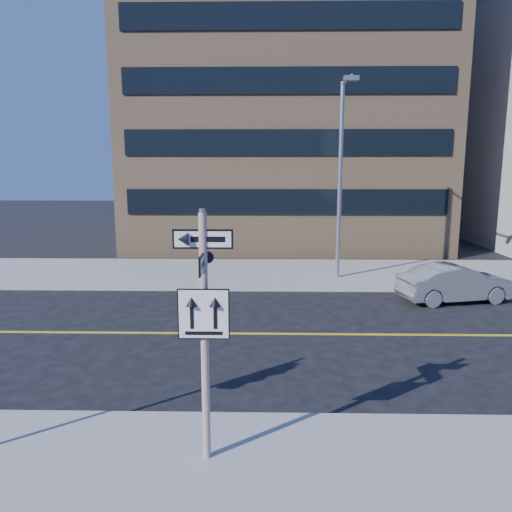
{
  "coord_description": "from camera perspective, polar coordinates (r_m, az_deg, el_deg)",
  "views": [
    {
      "loc": [
        0.96,
        -9.92,
        4.84
      ],
      "look_at": [
        0.67,
        4.0,
        2.31
      ],
      "focal_mm": 35.0,
      "sensor_mm": 36.0,
      "label": 1
    }
  ],
  "objects": [
    {
      "name": "ground",
      "position": [
        11.08,
        -4.03,
        -15.64
      ],
      "size": [
        120.0,
        120.0,
        0.0
      ],
      "primitive_type": "plane",
      "color": "black",
      "rests_on": "ground"
    },
    {
      "name": "sign_pole",
      "position": [
        7.85,
        -5.93,
        -7.61
      ],
      "size": [
        0.92,
        0.92,
        4.06
      ],
      "color": "white",
      "rests_on": "near_sidewalk"
    },
    {
      "name": "parked_car_b",
      "position": [
        19.35,
        21.9,
        -2.9
      ],
      "size": [
        2.26,
        4.32,
        1.35
      ],
      "primitive_type": "imported",
      "rotation": [
        0.0,
        0.0,
        1.78
      ],
      "color": "slate",
      "rests_on": "ground"
    },
    {
      "name": "streetlight_a",
      "position": [
        20.9,
        9.71,
        9.91
      ],
      "size": [
        0.55,
        2.25,
        8.0
      ],
      "color": "gray",
      "rests_on": "far_sidewalk"
    },
    {
      "name": "building_brick",
      "position": [
        35.18,
        3.02,
        17.07
      ],
      "size": [
        18.0,
        18.0,
        18.0
      ],
      "primitive_type": "cube",
      "color": "#A5815C",
      "rests_on": "ground"
    }
  ]
}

